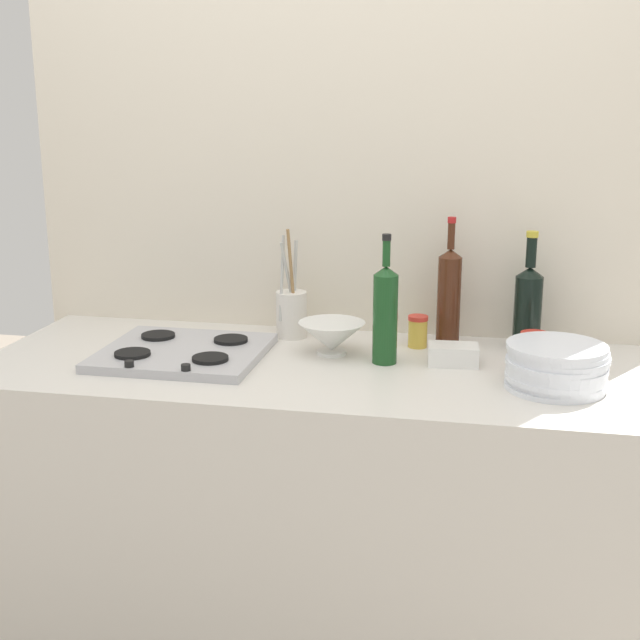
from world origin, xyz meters
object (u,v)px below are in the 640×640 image
wine_bottle_mid_left (528,305)px  mixing_bowl (332,337)px  utensil_crock (291,312)px  butter_dish (453,355)px  wine_bottle_mid_right (449,295)px  condiment_jar_front (534,351)px  wine_bottle_leftmost (385,313)px  plate_stack (557,367)px  condiment_jar_rear (418,331)px  stovetop_hob (183,352)px

wine_bottle_mid_left → mixing_bowl: (-0.52, -0.16, -0.08)m
wine_bottle_mid_left → utensil_crock: size_ratio=1.03×
butter_dish → wine_bottle_mid_right: bearing=97.8°
wine_bottle_mid_right → condiment_jar_front: bearing=-38.3°
wine_bottle_leftmost → utensil_crock: wine_bottle_leftmost is taller
wine_bottle_mid_left → mixing_bowl: bearing=-162.8°
plate_stack → mixing_bowl: 0.61m
condiment_jar_rear → condiment_jar_front: bearing=-24.0°
plate_stack → wine_bottle_mid_left: 0.35m
wine_bottle_mid_left → mixing_bowl: size_ratio=1.81×
wine_bottle_leftmost → butter_dish: (0.18, 0.02, -0.11)m
utensil_crock → stovetop_hob: bearing=-133.7°
plate_stack → utensil_crock: size_ratio=0.76×
mixing_bowl → condiment_jar_front: 0.54m
mixing_bowl → condiment_jar_front: condiment_jar_front is taller
wine_bottle_mid_right → wine_bottle_leftmost: bearing=-126.5°
stovetop_hob → wine_bottle_leftmost: bearing=6.1°
wine_bottle_leftmost → plate_stack: bearing=-16.2°
stovetop_hob → mixing_bowl: size_ratio=2.34×
wine_bottle_mid_left → utensil_crock: (-0.67, -0.01, -0.05)m
utensil_crock → condiment_jar_front: size_ratio=3.34×
plate_stack → wine_bottle_leftmost: (-0.43, 0.12, 0.08)m
condiment_jar_rear → wine_bottle_leftmost: bearing=-113.9°
plate_stack → mixing_bowl: plate_stack is taller
mixing_bowl → condiment_jar_rear: bearing=27.5°
butter_dish → wine_bottle_mid_left: bearing=44.3°
stovetop_hob → mixing_bowl: (0.39, 0.10, 0.04)m
plate_stack → wine_bottle_leftmost: bearing=163.8°
plate_stack → wine_bottle_mid_right: (-0.28, 0.33, 0.09)m
mixing_bowl → wine_bottle_mid_right: bearing=27.8°
wine_bottle_mid_right → mixing_bowl: size_ratio=1.99×
mixing_bowl → condiment_jar_front: (0.53, -0.02, -0.00)m
mixing_bowl → utensil_crock: size_ratio=0.57×
wine_bottle_mid_right → plate_stack: bearing=-50.2°
butter_dish → utensil_crock: (-0.48, 0.17, 0.05)m
stovetop_hob → wine_bottle_leftmost: size_ratio=1.25×
wine_bottle_leftmost → condiment_jar_rear: 0.20m
wine_bottle_leftmost → butter_dish: wine_bottle_leftmost is taller
plate_stack → utensil_crock: 0.80m
stovetop_hob → condiment_jar_front: size_ratio=4.45×
stovetop_hob → wine_bottle_leftmost: (0.54, 0.06, 0.12)m
stovetop_hob → utensil_crock: (0.24, 0.25, 0.06)m
butter_dish → utensil_crock: 0.51m
utensil_crock → butter_dish: bearing=-19.9°
condiment_jar_front → condiment_jar_rear: (-0.31, 0.14, -0.00)m
stovetop_hob → plate_stack: plate_stack is taller
stovetop_hob → wine_bottle_mid_right: size_ratio=1.18×
plate_stack → mixing_bowl: size_ratio=1.34×
wine_bottle_mid_left → utensil_crock: wine_bottle_mid_left is taller
utensil_crock → condiment_jar_rear: (0.37, -0.03, -0.03)m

